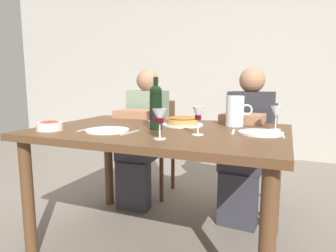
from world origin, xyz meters
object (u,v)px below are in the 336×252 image
object	(u,v)px
wine_bottle	(156,108)
chair_right	(252,147)
wine_glass_centre	(153,107)
diner_right	(247,138)
dinner_plate_right_setting	(107,130)
dining_table	(160,143)
water_pitcher	(235,113)
dinner_plate_left_setting	(261,133)
salad_bowl	(50,125)
diner_left	(143,131)
wine_glass_spare	(160,118)
wine_glass_right_diner	(276,113)
baked_tart	(183,121)
chair_left	(153,140)
wine_glass_left_diner	(198,115)

from	to	relation	value
wine_bottle	chair_right	xyz separation A→B (m)	(0.46, 0.94, -0.40)
wine_glass_centre	diner_right	size ratio (longest dim) A/B	0.12
dinner_plate_right_setting	chair_right	distance (m)	1.33
dinner_plate_right_setting	dining_table	bearing A→B (deg)	40.32
wine_bottle	water_pitcher	distance (m)	0.53
dinner_plate_left_setting	salad_bowl	bearing A→B (deg)	-163.48
diner_left	dining_table	bearing A→B (deg)	120.77
wine_glass_centre	wine_glass_spare	bearing A→B (deg)	-61.81
wine_glass_right_diner	chair_right	distance (m)	0.78
wine_bottle	wine_glass_right_diner	size ratio (longest dim) A/B	2.20
wine_glass_spare	dinner_plate_left_setting	size ratio (longest dim) A/B	0.63
salad_bowl	diner_right	size ratio (longest dim) A/B	0.13
diner_right	dinner_plate_left_setting	bearing A→B (deg)	108.40
wine_glass_spare	diner_right	distance (m)	1.04
baked_tart	diner_right	xyz separation A→B (m)	(0.36, 0.47, -0.17)
chair_left	diner_right	distance (m)	0.93
dining_table	chair_left	world-z (taller)	chair_left
dining_table	diner_right	distance (m)	0.79
baked_tart	wine_glass_centre	world-z (taller)	wine_glass_centre
wine_glass_spare	diner_right	bearing A→B (deg)	72.27
wine_glass_right_diner	dinner_plate_left_setting	world-z (taller)	wine_glass_right_diner
salad_bowl	wine_glass_left_diner	distance (m)	0.88
wine_glass_centre	dinner_plate_right_setting	xyz separation A→B (m)	(-0.05, -0.52, -0.10)
water_pitcher	dinner_plate_left_setting	xyz separation A→B (m)	(0.18, -0.24, -0.08)
salad_bowl	diner_left	distance (m)	0.96
dinner_plate_left_setting	wine_glass_left_diner	bearing A→B (deg)	-151.88
water_pitcher	dinner_plate_left_setting	bearing A→B (deg)	-52.50
baked_tart	chair_right	world-z (taller)	chair_right
dinner_plate_left_setting	diner_left	size ratio (longest dim) A/B	0.21
wine_glass_right_diner	diner_right	xyz separation A→B (m)	(-0.22, 0.43, -0.25)
diner_right	wine_glass_right_diner	bearing A→B (deg)	121.77
wine_glass_spare	chair_right	bearing A→B (deg)	74.86
salad_bowl	diner_right	world-z (taller)	diner_right
dining_table	diner_right	xyz separation A→B (m)	(0.44, 0.65, -0.05)
wine_glass_left_diner	diner_left	bearing A→B (deg)	133.63
salad_bowl	wine_glass_spare	bearing A→B (deg)	-0.17
dinner_plate_right_setting	dinner_plate_left_setting	bearing A→B (deg)	16.71
baked_tart	dinner_plate_right_setting	xyz separation A→B (m)	(-0.33, -0.39, -0.02)
wine_glass_centre	diner_left	bearing A→B (deg)	127.36
dining_table	dinner_plate_left_setting	xyz separation A→B (m)	(0.59, 0.04, 0.10)
dinner_plate_right_setting	chair_right	size ratio (longest dim) A/B	0.29
dinner_plate_left_setting	diner_left	distance (m)	1.19
wine_bottle	salad_bowl	size ratio (longest dim) A/B	2.06
wine_bottle	diner_left	distance (m)	0.85
water_pitcher	salad_bowl	bearing A→B (deg)	-149.28
water_pitcher	wine_glass_centre	distance (m)	0.60
wine_bottle	wine_glass_right_diner	world-z (taller)	wine_bottle
water_pitcher	salad_bowl	size ratio (longest dim) A/B	1.29
wine_glass_left_diner	baked_tart	bearing A→B (deg)	122.56
wine_glass_left_diner	dinner_plate_right_setting	size ratio (longest dim) A/B	0.61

